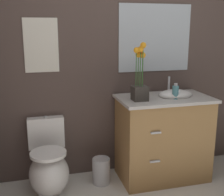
# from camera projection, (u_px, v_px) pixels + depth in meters

# --- Properties ---
(wall_back) EXTENTS (4.31, 0.05, 2.50)m
(wall_back) POSITION_uv_depth(u_px,v_px,m) (140.00, 57.00, 3.17)
(wall_back) COLOR #4C3D38
(wall_back) RESTS_ON ground_plane
(toilet) EXTENTS (0.38, 0.59, 0.69)m
(toilet) POSITION_uv_depth(u_px,v_px,m) (49.00, 167.00, 2.86)
(toilet) COLOR white
(toilet) RESTS_ON ground_plane
(vanity_cabinet) EXTENTS (0.94, 0.56, 1.06)m
(vanity_cabinet) POSITION_uv_depth(u_px,v_px,m) (163.00, 137.00, 3.09)
(vanity_cabinet) COLOR #9E7242
(vanity_cabinet) RESTS_ON ground_plane
(flower_vase) EXTENTS (0.14, 0.14, 0.55)m
(flower_vase) POSITION_uv_depth(u_px,v_px,m) (140.00, 81.00, 2.81)
(flower_vase) COLOR #38332D
(flower_vase) RESTS_ON vanity_cabinet
(soap_bottle) EXTENTS (0.06, 0.06, 0.15)m
(soap_bottle) POSITION_uv_depth(u_px,v_px,m) (175.00, 92.00, 2.91)
(soap_bottle) COLOR teal
(soap_bottle) RESTS_ON vanity_cabinet
(trash_bin) EXTENTS (0.18, 0.18, 0.27)m
(trash_bin) POSITION_uv_depth(u_px,v_px,m) (101.00, 171.00, 3.02)
(trash_bin) COLOR #B7B7BC
(trash_bin) RESTS_ON ground_plane
(wall_poster) EXTENTS (0.33, 0.01, 0.52)m
(wall_poster) POSITION_uv_depth(u_px,v_px,m) (41.00, 45.00, 2.85)
(wall_poster) COLOR silver
(wall_mirror) EXTENTS (0.80, 0.01, 0.70)m
(wall_mirror) POSITION_uv_depth(u_px,v_px,m) (155.00, 38.00, 3.13)
(wall_mirror) COLOR #B2BCC6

